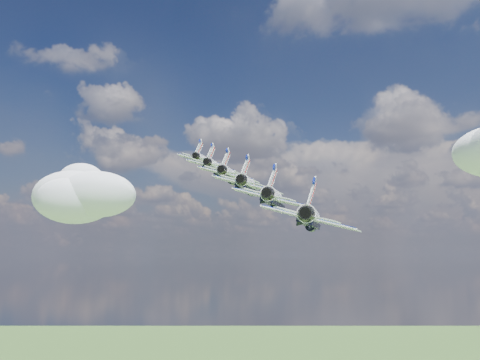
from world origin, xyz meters
The scene contains 7 objects.
cloud_left centered at (-81.44, 71.40, 151.74)m, with size 43.97×34.55×17.27m, color white.
jet_0 centered at (-7.86, 35.14, 149.73)m, with size 8.94×13.24×3.96m, color white, non-canonical shape.
jet_1 centered at (-0.33, 27.68, 146.81)m, with size 8.94×13.24×3.96m, color white, non-canonical shape.
jet_2 centered at (7.20, 20.22, 143.90)m, with size 8.94×13.24×3.96m, color white, non-canonical shape.
jet_3 centered at (14.73, 12.76, 140.98)m, with size 8.94×13.24×3.96m, color white, non-canonical shape.
jet_4 centered at (22.27, 5.31, 138.06)m, with size 8.94×13.24×3.96m, color white, non-canonical shape.
jet_5 centered at (29.80, -2.15, 135.15)m, with size 8.94×13.24×3.96m, color white, non-canonical shape.
Camera 1 is at (49.69, -50.14, 131.61)m, focal length 40.00 mm.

